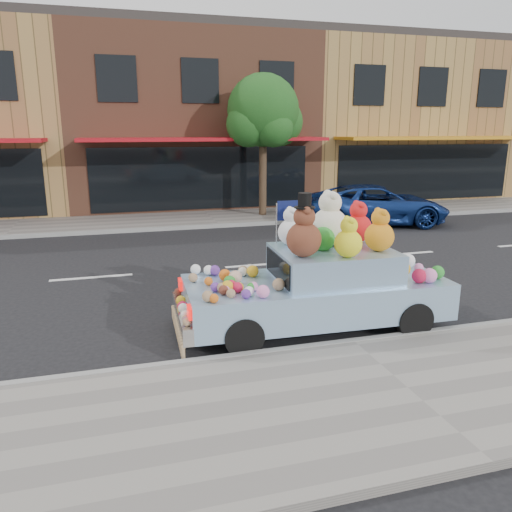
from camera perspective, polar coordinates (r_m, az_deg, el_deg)
name	(u,v)px	position (r m, az deg, el deg)	size (l,w,h in m)	color
ground	(261,265)	(12.35, 0.55, -1.02)	(120.00, 120.00, 0.00)	black
near_sidewalk	(407,392)	(6.79, 16.89, -14.61)	(60.00, 3.00, 0.12)	gray
far_sidewalk	(211,218)	(18.52, -5.19, 4.30)	(60.00, 3.00, 0.12)	gray
near_kerb	(353,343)	(7.94, 11.02, -9.78)	(60.00, 0.12, 0.13)	gray
far_kerb	(219,226)	(17.07, -4.23, 3.47)	(60.00, 0.12, 0.13)	gray
storefront_mid	(186,120)	(23.64, -8.00, 15.11)	(10.00, 9.80, 7.30)	brown
storefront_right	(383,121)	(26.96, 14.29, 14.71)	(10.00, 9.80, 7.30)	#A58045
street_tree	(263,117)	(18.77, 0.84, 15.63)	(3.00, 2.70, 5.22)	#38281C
car_blue	(376,205)	(18.05, 13.54, 5.72)	(2.28, 4.96, 1.38)	navy
art_car	(319,281)	(8.36, 7.18, -2.80)	(4.55, 1.92, 2.34)	black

